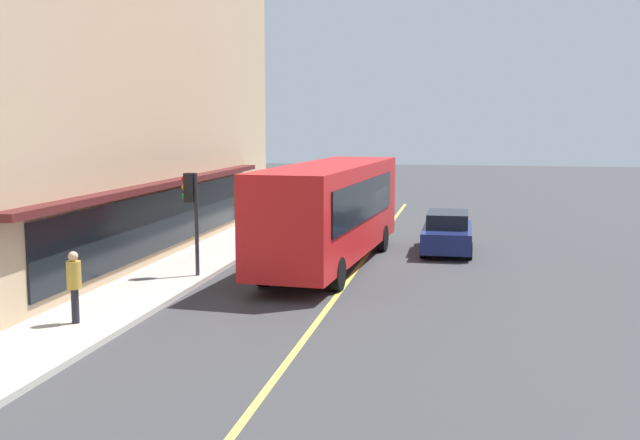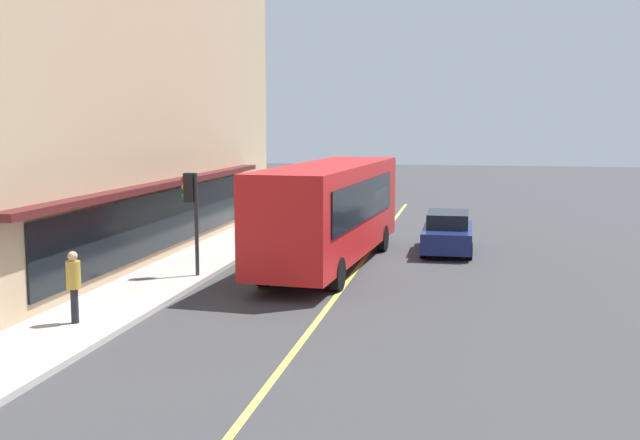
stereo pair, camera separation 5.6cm
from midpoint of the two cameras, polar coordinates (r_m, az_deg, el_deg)
name	(u,v)px [view 2 (the right image)]	position (r m, az deg, el deg)	size (l,w,h in m)	color
ground	(366,257)	(27.55, 3.57, -2.81)	(120.00, 120.00, 0.00)	#38383A
sidewalk	(221,250)	(28.78, -7.46, -2.26)	(80.00, 2.56, 0.15)	#B2ADA3
lane_centre_stripe	(366,257)	(27.55, 3.57, -2.80)	(36.00, 0.16, 0.01)	#D8D14C
storefront_building	(36,104)	(28.66, -20.75, 8.27)	(27.70, 9.95, 11.10)	tan
bus	(331,209)	(25.37, 0.89, 0.85)	(11.29, 3.35, 3.50)	red
traffic_light	(191,199)	(23.49, -9.70, 1.56)	(0.30, 0.52, 3.20)	#2D2D33
car_navy	(448,233)	(28.79, 9.72, -0.96)	(4.30, 1.86, 1.52)	navy
pedestrian_waiting	(74,280)	(18.72, -18.14, -4.36)	(0.34, 0.34, 1.73)	black
pedestrian_by_curb	(255,201)	(35.75, -4.92, 1.46)	(0.34, 0.34, 1.71)	black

